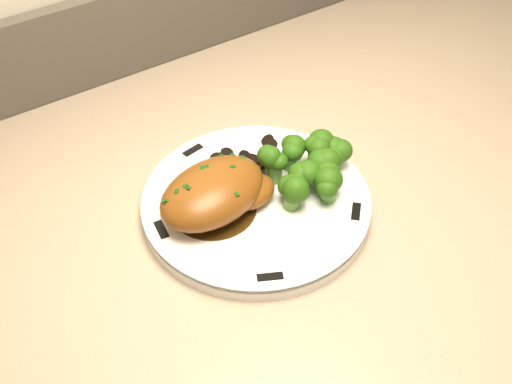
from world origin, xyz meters
TOP-DOWN VIEW (x-y plane):
  - plate at (0.34, 1.67)m, footprint 0.31×0.31m
  - rim_accent_0 at (0.43, 1.72)m, footprint 0.02×0.03m
  - rim_accent_1 at (0.32, 1.77)m, footprint 0.03×0.01m
  - rim_accent_2 at (0.23, 1.68)m, footprint 0.01×0.03m
  - rim_accent_3 at (0.29, 1.57)m, footprint 0.03×0.02m
  - rim_accent_4 at (0.42, 1.59)m, footprint 0.02×0.02m
  - gravy_pool at (0.29, 1.68)m, footprint 0.09×0.09m
  - chicken_breast at (0.30, 1.68)m, footprint 0.14×0.10m
  - mushroom_pile at (0.36, 1.72)m, footprint 0.08×0.06m
  - broccoli_florets at (0.40, 1.66)m, footprint 0.10×0.09m

SIDE VIEW (x-z plane):
  - plate at x=0.34m, z-range 0.80..0.82m
  - rim_accent_0 at x=0.43m, z-range 0.82..0.82m
  - rim_accent_1 at x=0.32m, z-range 0.82..0.82m
  - rim_accent_2 at x=0.23m, z-range 0.82..0.82m
  - rim_accent_3 at x=0.29m, z-range 0.82..0.82m
  - rim_accent_4 at x=0.42m, z-range 0.82..0.82m
  - gravy_pool at x=0.29m, z-range 0.82..0.82m
  - mushroom_pile at x=0.36m, z-range 0.81..0.84m
  - broccoli_florets at x=0.40m, z-range 0.82..0.86m
  - chicken_breast at x=0.30m, z-range 0.82..0.87m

